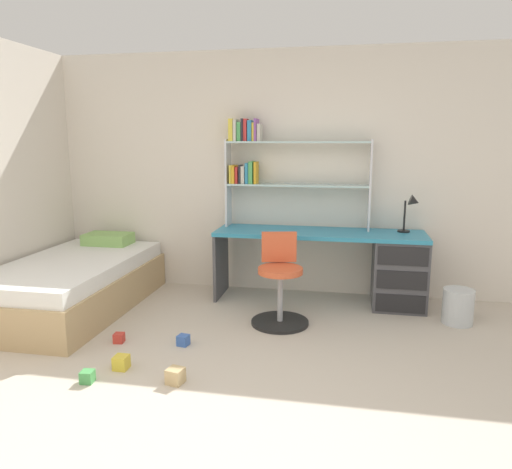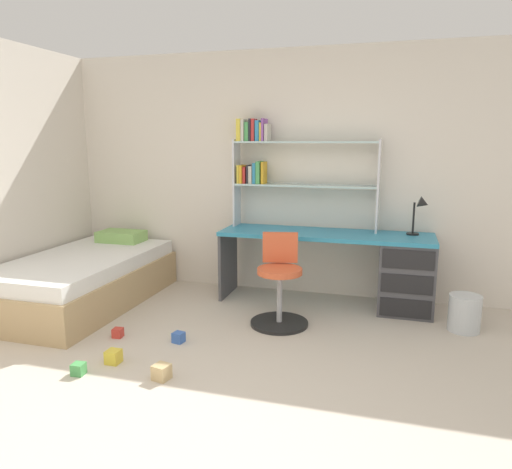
# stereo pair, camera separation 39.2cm
# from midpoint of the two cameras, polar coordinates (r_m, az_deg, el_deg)

# --- Properties ---
(ground_plane) EXTENTS (6.19, 6.48, 0.02)m
(ground_plane) POSITION_cam_midpoint_polar(r_m,az_deg,el_deg) (2.96, -7.05, -22.69)
(ground_plane) COLOR beige
(room_shell) EXTENTS (6.19, 6.48, 2.56)m
(room_shell) POSITION_cam_midpoint_polar(r_m,az_deg,el_deg) (4.27, -19.15, 5.76)
(room_shell) COLOR silver
(room_shell) RESTS_ON ground_plane
(desk) EXTENTS (2.10, 0.59, 0.73)m
(desk) POSITION_cam_midpoint_polar(r_m,az_deg,el_deg) (4.91, 11.77, -3.53)
(desk) COLOR teal
(desk) RESTS_ON ground_plane
(bookshelf_hutch) EXTENTS (1.49, 0.22, 1.12)m
(bookshelf_hutch) POSITION_cam_midpoint_polar(r_m,az_deg,el_deg) (5.03, -0.22, 8.64)
(bookshelf_hutch) COLOR silver
(bookshelf_hutch) RESTS_ON desk
(desk_lamp) EXTENTS (0.20, 0.17, 0.38)m
(desk_lamp) POSITION_cam_midpoint_polar(r_m,az_deg,el_deg) (4.91, 15.83, 3.08)
(desk_lamp) COLOR black
(desk_lamp) RESTS_ON desk
(swivel_chair) EXTENTS (0.52, 0.52, 0.81)m
(swivel_chair) POSITION_cam_midpoint_polar(r_m,az_deg,el_deg) (4.35, 0.27, -6.41)
(swivel_chair) COLOR black
(swivel_chair) RESTS_ON ground_plane
(bed_platform) EXTENTS (1.11, 2.00, 0.62)m
(bed_platform) POSITION_cam_midpoint_polar(r_m,az_deg,el_deg) (5.13, -22.90, -5.47)
(bed_platform) COLOR tan
(bed_platform) RESTS_ON ground_plane
(waste_bin) EXTENTS (0.27, 0.27, 0.32)m
(waste_bin) POSITION_cam_midpoint_polar(r_m,az_deg,el_deg) (4.68, 20.61, -8.01)
(waste_bin) COLOR silver
(waste_bin) RESTS_ON ground_plane
(toy_block_yellow_0) EXTENTS (0.10, 0.10, 0.10)m
(toy_block_yellow_0) POSITION_cam_midpoint_polar(r_m,az_deg,el_deg) (3.79, -18.65, -14.22)
(toy_block_yellow_0) COLOR gold
(toy_block_yellow_0) RESTS_ON ground_plane
(toy_block_natural_1) EXTENTS (0.13, 0.13, 0.11)m
(toy_block_natural_1) POSITION_cam_midpoint_polar(r_m,az_deg,el_deg) (3.49, -12.84, -16.07)
(toy_block_natural_1) COLOR tan
(toy_block_natural_1) RESTS_ON ground_plane
(toy_block_red_2) EXTENTS (0.09, 0.09, 0.08)m
(toy_block_red_2) POSITION_cam_midpoint_polar(r_m,az_deg,el_deg) (4.24, -18.54, -11.58)
(toy_block_red_2) COLOR red
(toy_block_red_2) RESTS_ON ground_plane
(toy_block_blue_3) EXTENTS (0.10, 0.10, 0.08)m
(toy_block_blue_3) POSITION_cam_midpoint_polar(r_m,az_deg,el_deg) (4.06, -11.42, -12.22)
(toy_block_blue_3) COLOR #3860B7
(toy_block_blue_3) RESTS_ON ground_plane
(toy_block_green_4) EXTENTS (0.09, 0.09, 0.08)m
(toy_block_green_4) POSITION_cam_midpoint_polar(r_m,az_deg,el_deg) (3.68, -22.36, -15.36)
(toy_block_green_4) COLOR #479E51
(toy_block_green_4) RESTS_ON ground_plane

